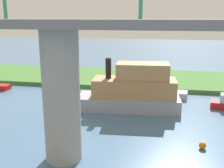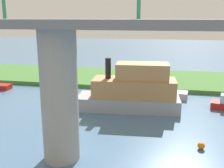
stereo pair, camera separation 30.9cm
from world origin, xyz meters
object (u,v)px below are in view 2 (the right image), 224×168
(bridge_pylon, at_px, (59,97))
(marker_buoy, at_px, (201,146))
(person_on_bank, at_px, (124,76))
(mooring_post, at_px, (46,78))
(skiff_small, at_px, (164,92))
(motorboat_white, at_px, (132,91))

(bridge_pylon, height_order, marker_buoy, bridge_pylon)
(person_on_bank, height_order, mooring_post, person_on_bank)
(skiff_small, bearing_deg, motorboat_white, 58.78)
(mooring_post, height_order, motorboat_white, motorboat_white)
(mooring_post, distance_m, motorboat_white, 14.38)
(person_on_bank, height_order, marker_buoy, person_on_bank)
(motorboat_white, xyz_separation_m, marker_buoy, (-5.81, 7.37, -1.60))
(skiff_small, relative_size, marker_buoy, 10.03)
(person_on_bank, xyz_separation_m, mooring_post, (10.00, 2.41, -0.19))
(bridge_pylon, xyz_separation_m, marker_buoy, (-8.84, -3.06, -3.84))
(bridge_pylon, distance_m, marker_buoy, 10.11)
(person_on_bank, bearing_deg, mooring_post, 13.55)
(marker_buoy, bearing_deg, motorboat_white, -51.75)
(person_on_bank, relative_size, marker_buoy, 2.78)
(motorboat_white, relative_size, skiff_small, 2.00)
(marker_buoy, bearing_deg, person_on_bank, -64.54)
(mooring_post, relative_size, marker_buoy, 2.05)
(person_on_bank, relative_size, motorboat_white, 0.14)
(skiff_small, bearing_deg, person_on_bank, -42.56)
(motorboat_white, height_order, skiff_small, motorboat_white)
(mooring_post, relative_size, skiff_small, 0.20)
(motorboat_white, xyz_separation_m, skiff_small, (-2.96, -4.88, -1.28))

